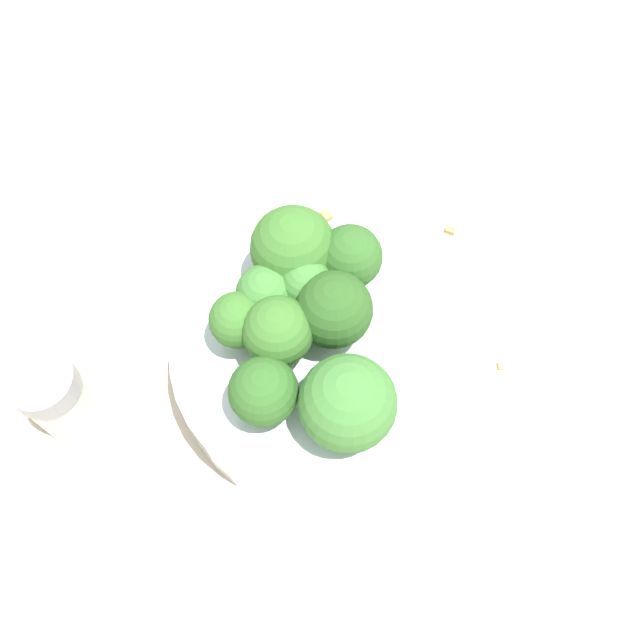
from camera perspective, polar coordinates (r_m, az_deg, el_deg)
The scene contains 15 objects.
ground_plane at distance 0.45m, azimuth 0.00°, elevation -4.87°, with size 3.00×3.00×0.00m, color beige.
bowl at distance 0.43m, azimuth 0.00°, elevation -3.58°, with size 0.20×0.20×0.05m, color silver.
broccoli_floret_0 at distance 0.38m, azimuth 1.40°, elevation 0.67°, with size 0.05×0.05×0.06m.
broccoli_floret_1 at distance 0.39m, azimuth -4.92°, elevation 2.19°, with size 0.04×0.04×0.05m.
broccoli_floret_2 at distance 0.37m, azimuth -5.17°, elevation -6.55°, with size 0.04×0.04×0.05m.
broccoli_floret_3 at distance 0.36m, azimuth 2.54°, elevation -7.62°, with size 0.06×0.06×0.06m.
broccoli_floret_4 at distance 0.37m, azimuth -3.84°, elevation -1.20°, with size 0.04×0.04×0.06m.
broccoli_floret_5 at distance 0.39m, azimuth -1.32°, elevation 3.02°, with size 0.03×0.03×0.05m.
broccoli_floret_6 at distance 0.40m, azimuth 2.75°, elevation 5.69°, with size 0.04×0.04×0.06m.
broccoli_floret_7 at distance 0.39m, azimuth -7.53°, elevation -0.08°, with size 0.04×0.04×0.05m.
broccoli_floret_8 at distance 0.40m, azimuth -2.45°, elevation 6.46°, with size 0.06×0.06×0.06m.
pepper_shaker at distance 0.44m, azimuth -22.66°, elevation -6.77°, with size 0.04×0.04×0.07m.
almond_crumb_0 at distance 0.47m, azimuth 16.24°, elevation -4.00°, with size 0.01×0.00×0.01m, color tan.
almond_crumb_1 at distance 0.52m, azimuth 0.55°, elevation 9.69°, with size 0.01×0.01×0.01m, color #AD7F4C.
almond_crumb_2 at distance 0.52m, azimuth 11.86°, elevation 8.12°, with size 0.01×0.01×0.01m, color #AD7F4C.
Camera 1 is at (0.15, -0.10, 0.42)m, focal length 35.00 mm.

